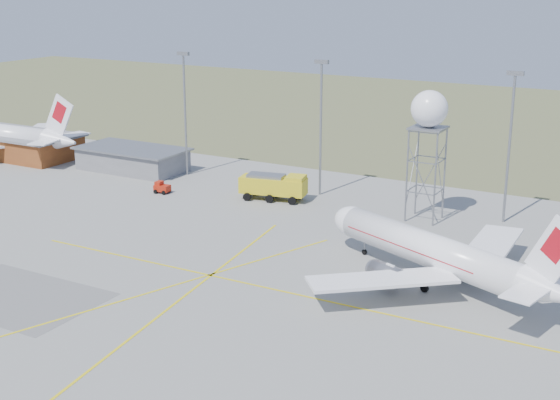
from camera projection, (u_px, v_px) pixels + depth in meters
The scene contains 10 objects.
grass_strip at pixel (505, 123), 176.76m from camera, with size 400.00×120.00×0.03m, color #516336.
building_orange at pixel (1, 142), 146.30m from camera, with size 33.00×12.00×4.30m.
building_grey at pixel (133, 159), 133.88m from camera, with size 19.00×10.00×3.90m.
mast_a at pixel (185, 104), 128.01m from camera, with size 2.20×0.50×20.50m.
mast_b at pixel (321, 117), 116.22m from camera, with size 2.20×0.50×20.50m.
mast_c at pixel (510, 135), 103.01m from camera, with size 2.20×0.50×20.50m.
airliner_main at pixel (434, 252), 84.51m from camera, with size 31.98×29.82×11.42m.
radar_tower at pixel (427, 148), 104.54m from camera, with size 4.94×4.94×17.87m.
fire_truck at pixel (275, 188), 116.23m from camera, with size 10.37×5.56×3.96m.
baggage_tug at pixel (162, 189), 120.20m from camera, with size 2.45×2.03×1.81m.
Camera 1 is at (41.21, -37.24, 32.55)m, focal length 50.00 mm.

